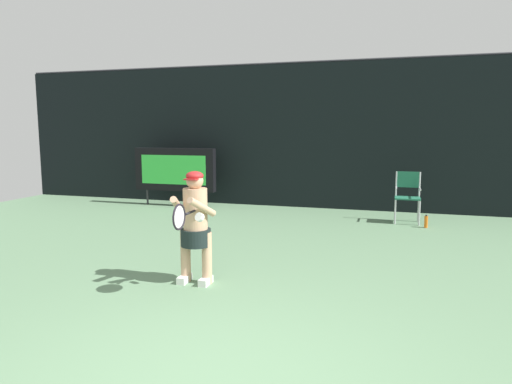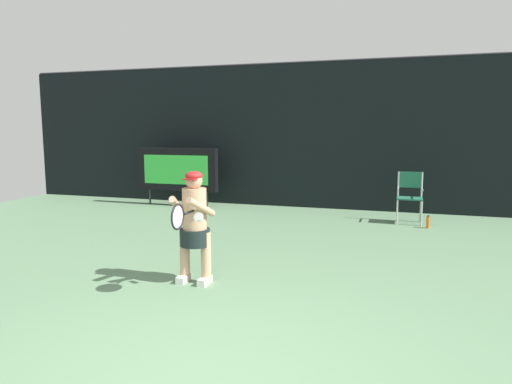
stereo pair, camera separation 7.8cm
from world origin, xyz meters
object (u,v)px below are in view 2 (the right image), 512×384
object	(u,v)px
scoreboard	(177,170)
tennis_player	(194,223)
tennis_racket	(179,216)
umpire_chair	(410,194)
water_bottle	(428,222)

from	to	relation	value
scoreboard	tennis_player	size ratio (longest dim) A/B	1.51
scoreboard	tennis_racket	size ratio (longest dim) A/B	3.65
tennis_racket	umpire_chair	bearing A→B (deg)	69.53
water_bottle	tennis_player	size ratio (longest dim) A/B	0.18
scoreboard	water_bottle	xyz separation A→B (m)	(6.09, -0.98, -0.82)
tennis_player	tennis_racket	distance (m)	0.57
water_bottle	umpire_chair	bearing A→B (deg)	128.15
scoreboard	tennis_racket	world-z (taller)	scoreboard
water_bottle	tennis_racket	distance (m)	5.87
umpire_chair	water_bottle	bearing A→B (deg)	-51.85
tennis_player	tennis_racket	size ratio (longest dim) A/B	2.42
umpire_chair	tennis_racket	world-z (taller)	tennis_racket
water_bottle	tennis_player	bearing A→B (deg)	-124.93
scoreboard	umpire_chair	xyz separation A→B (m)	(5.73, -0.52, -0.33)
tennis_racket	scoreboard	bearing A→B (deg)	123.00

